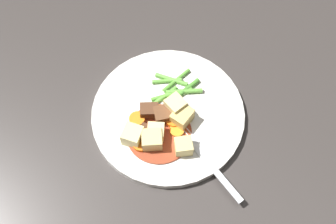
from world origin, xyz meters
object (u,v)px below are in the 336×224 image
object	(u,v)px
potato_chunk_1	(183,146)
carrot_slice_1	(142,144)
potato_chunk_3	(156,132)
meat_chunk_1	(145,133)
carrot_slice_2	(137,120)
fork	(202,156)
dinner_plate	(168,114)
potato_chunk_2	(182,116)
meat_chunk_0	(164,116)
carrot_slice_0	(177,130)
potato_chunk_4	(175,107)
meat_chunk_2	(149,111)
potato_chunk_0	(133,136)
carrot_slice_3	(174,119)
potato_chunk_5	(152,140)

from	to	relation	value
potato_chunk_1	carrot_slice_1	bearing A→B (deg)	-60.86
potato_chunk_3	meat_chunk_1	bearing A→B (deg)	-54.25
carrot_slice_1	potato_chunk_1	distance (m)	0.07
carrot_slice_2	fork	size ratio (longest dim) A/B	0.15
dinner_plate	potato_chunk_2	xyz separation A→B (m)	(-0.00, 0.03, 0.02)
meat_chunk_0	carrot_slice_2	bearing A→B (deg)	-48.17
potato_chunk_1	meat_chunk_1	size ratio (longest dim) A/B	0.95
fork	meat_chunk_1	bearing A→B (deg)	-75.27
carrot_slice_0	potato_chunk_4	world-z (taller)	potato_chunk_4
carrot_slice_1	meat_chunk_0	distance (m)	0.06
potato_chunk_3	meat_chunk_1	size ratio (longest dim) A/B	0.92
carrot_slice_2	potato_chunk_1	xyz separation A→B (m)	(-0.00, 0.09, 0.01)
dinner_plate	meat_chunk_0	xyz separation A→B (m)	(0.01, 0.00, 0.02)
dinner_plate	meat_chunk_2	xyz separation A→B (m)	(0.02, -0.02, 0.02)
potato_chunk_0	meat_chunk_0	world-z (taller)	potato_chunk_0
dinner_plate	carrot_slice_1	xyz separation A→B (m)	(0.07, 0.00, 0.01)
carrot_slice_3	potato_chunk_3	bearing A→B (deg)	-11.67
potato_chunk_1	fork	world-z (taller)	potato_chunk_1
dinner_plate	potato_chunk_5	distance (m)	0.07
dinner_plate	carrot_slice_1	size ratio (longest dim) A/B	8.69
meat_chunk_1	carrot_slice_3	bearing A→B (deg)	155.37
meat_chunk_1	dinner_plate	bearing A→B (deg)	175.27
carrot_slice_0	meat_chunk_0	size ratio (longest dim) A/B	0.86
carrot_slice_2	potato_chunk_2	xyz separation A→B (m)	(-0.05, 0.06, 0.01)
potato_chunk_5	meat_chunk_1	size ratio (longest dim) A/B	1.11
potato_chunk_0	potato_chunk_5	distance (m)	0.03
carrot_slice_2	fork	distance (m)	0.12
potato_chunk_4	potato_chunk_5	size ratio (longest dim) A/B	1.06
potato_chunk_0	potato_chunk_3	bearing A→B (deg)	136.12
potato_chunk_3	meat_chunk_2	bearing A→B (deg)	-127.77
potato_chunk_1	potato_chunk_2	size ratio (longest dim) A/B	0.79
carrot_slice_0	carrot_slice_2	distance (m)	0.07
potato_chunk_3	potato_chunk_5	xyz separation A→B (m)	(0.02, 0.00, 0.00)
potato_chunk_0	potato_chunk_3	size ratio (longest dim) A/B	1.15
potato_chunk_2	meat_chunk_0	xyz separation A→B (m)	(0.02, -0.03, -0.00)
dinner_plate	potato_chunk_1	world-z (taller)	potato_chunk_1
potato_chunk_3	potato_chunk_2	bearing A→B (deg)	158.72
carrot_slice_2	meat_chunk_0	size ratio (longest dim) A/B	0.92
fork	potato_chunk_5	bearing A→B (deg)	-68.98
potato_chunk_5	potato_chunk_3	bearing A→B (deg)	-166.32
potato_chunk_1	fork	distance (m)	0.03
potato_chunk_3	fork	distance (m)	0.08
potato_chunk_1	potato_chunk_5	bearing A→B (deg)	-65.28
potato_chunk_2	potato_chunk_1	bearing A→B (deg)	36.80
potato_chunk_2	potato_chunk_4	world-z (taller)	potato_chunk_4
potato_chunk_2	potato_chunk_4	xyz separation A→B (m)	(-0.01, -0.02, 0.00)
carrot_slice_0	meat_chunk_1	bearing A→B (deg)	-46.00
carrot_slice_1	potato_chunk_0	distance (m)	0.02
carrot_slice_3	potato_chunk_0	xyz separation A→B (m)	(0.07, -0.03, 0.01)
potato_chunk_4	fork	size ratio (longest dim) A/B	0.20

